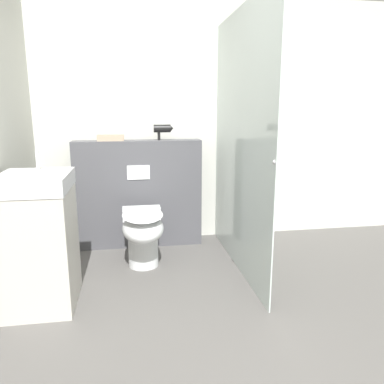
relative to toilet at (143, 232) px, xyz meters
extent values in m
plane|color=#565451|center=(0.41, -1.45, -0.33)|extent=(12.00, 12.00, 0.00)
cube|color=silver|center=(0.41, 0.79, 0.92)|extent=(8.00, 0.06, 2.50)
cube|color=#4C4C51|center=(-0.01, 0.60, 0.21)|extent=(1.26, 0.21, 1.08)
cube|color=white|center=(-0.01, 0.49, 0.45)|extent=(0.22, 0.01, 0.14)
cube|color=silver|center=(0.84, -0.08, 0.77)|extent=(0.01, 1.68, 2.20)
sphere|color=#B2B2B7|center=(0.84, -0.89, 0.73)|extent=(0.04, 0.04, 0.04)
cylinder|color=white|center=(0.00, 0.04, -0.15)|extent=(0.27, 0.27, 0.36)
ellipsoid|color=white|center=(0.00, -0.05, 0.06)|extent=(0.35, 0.56, 0.22)
ellipsoid|color=white|center=(0.00, -0.05, 0.18)|extent=(0.35, 0.55, 0.02)
cube|color=white|center=(0.00, 0.26, 0.10)|extent=(0.35, 0.13, 0.12)
cube|color=beige|center=(-0.74, -0.52, 0.09)|extent=(0.46, 0.55, 0.85)
cube|color=white|center=(-0.74, -0.52, 0.57)|extent=(0.47, 0.56, 0.11)
cylinder|color=silver|center=(-0.74, -0.37, 0.70)|extent=(0.02, 0.02, 0.14)
cylinder|color=black|center=(0.24, 0.60, 0.87)|extent=(0.17, 0.08, 0.08)
cone|color=black|center=(0.33, 0.60, 0.87)|extent=(0.03, 0.07, 0.07)
cylinder|color=black|center=(0.20, 0.60, 0.81)|extent=(0.03, 0.03, 0.11)
cube|color=tan|center=(-0.27, 0.60, 0.78)|extent=(0.25, 0.13, 0.06)
camera|label=1|loc=(-0.08, -3.16, 1.06)|focal=35.00mm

